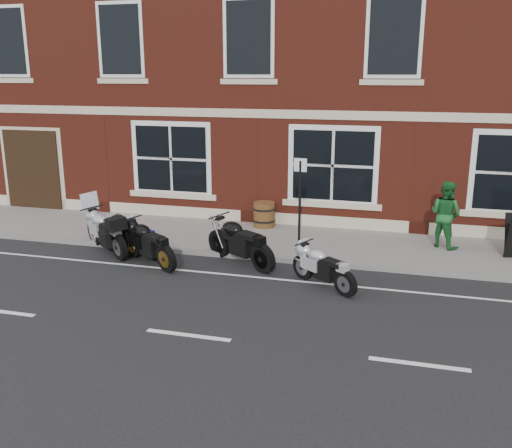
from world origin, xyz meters
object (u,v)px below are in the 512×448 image
at_px(moto_sport_silver, 324,266).
at_px(parking_sign, 300,198).
at_px(moto_naked_black, 240,240).
at_px(moto_sport_black, 149,241).
at_px(moto_touring_silver, 106,229).
at_px(barrel_planter, 264,214).
at_px(moto_sport_red, 131,236).
at_px(pedestrian_right, 445,214).

distance_m(moto_sport_silver, parking_sign, 2.59).
bearing_deg(parking_sign, moto_naked_black, -127.39).
bearing_deg(moto_naked_black, moto_sport_black, 137.36).
bearing_deg(moto_touring_silver, moto_naked_black, -52.48).
xyz_separation_m(barrel_planter, parking_sign, (1.43, -1.94, 1.00)).
bearing_deg(barrel_planter, moto_sport_red, -130.27).
height_order(moto_touring_silver, moto_naked_black, moto_touring_silver).
distance_m(moto_sport_black, moto_sport_silver, 4.39).
distance_m(moto_sport_red, moto_naked_black, 2.89).
bearing_deg(moto_sport_silver, moto_touring_silver, 117.32).
height_order(moto_naked_black, barrel_planter, moto_naked_black).
height_order(moto_touring_silver, moto_sport_red, moto_touring_silver).
height_order(moto_sport_black, moto_naked_black, moto_naked_black).
height_order(barrel_planter, parking_sign, parking_sign).
xyz_separation_m(moto_sport_red, moto_naked_black, (2.89, 0.07, 0.09)).
height_order(moto_touring_silver, barrel_planter, moto_touring_silver).
relative_size(moto_sport_black, parking_sign, 0.81).
relative_size(moto_touring_silver, parking_sign, 0.79).
distance_m(pedestrian_right, barrel_planter, 5.13).
bearing_deg(barrel_planter, moto_sport_black, -118.13).
xyz_separation_m(moto_touring_silver, moto_sport_silver, (5.85, -1.03, -0.12)).
bearing_deg(moto_touring_silver, moto_sport_red, -58.39).
relative_size(moto_sport_black, moto_sport_silver, 1.21).
height_order(moto_touring_silver, moto_sport_black, moto_touring_silver).
height_order(moto_sport_red, parking_sign, parking_sign).
xyz_separation_m(moto_touring_silver, moto_naked_black, (3.64, -0.02, -0.00)).
relative_size(pedestrian_right, parking_sign, 0.74).
xyz_separation_m(moto_sport_black, moto_naked_black, (2.16, 0.57, 0.04)).
xyz_separation_m(moto_naked_black, barrel_planter, (-0.19, 3.11, -0.12)).
relative_size(moto_sport_black, pedestrian_right, 1.09).
bearing_deg(moto_touring_silver, pedestrian_right, -36.66).
relative_size(moto_sport_red, moto_sport_black, 1.02).
bearing_deg(moto_touring_silver, moto_sport_silver, -62.16).
xyz_separation_m(moto_sport_silver, moto_naked_black, (-2.21, 1.01, 0.11)).
xyz_separation_m(moto_sport_red, moto_sport_silver, (5.10, -0.94, -0.02)).
relative_size(moto_naked_black, barrel_planter, 2.79).
relative_size(moto_sport_red, barrel_planter, 2.66).
bearing_deg(moto_sport_black, moto_sport_silver, -63.26).
bearing_deg(moto_sport_black, moto_sport_red, 87.76).
bearing_deg(moto_sport_red, moto_sport_black, -109.95).
distance_m(moto_sport_red, pedestrian_right, 8.14).
bearing_deg(moto_sport_black, pedestrian_right, -34.68).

